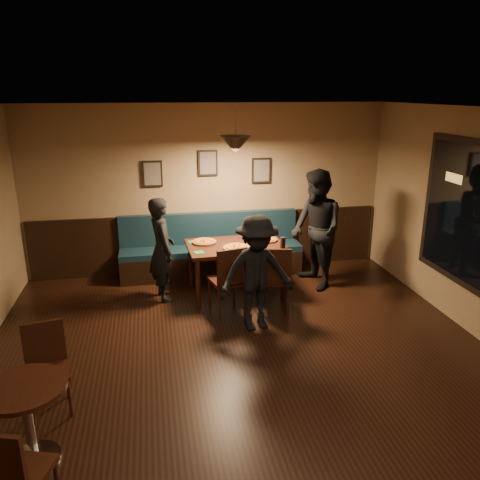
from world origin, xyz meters
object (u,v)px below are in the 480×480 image
(chair_near_left, at_px, (227,279))
(dining_table, at_px, (236,268))
(booth_bench, at_px, (211,246))
(soda_glass, at_px, (283,243))
(diner_right, at_px, (316,230))
(diner_left, at_px, (162,249))
(cafe_table, at_px, (29,424))
(diner_front, at_px, (257,273))
(chair_near_right, at_px, (274,278))
(tabasco_bottle, at_px, (267,240))
(cafe_chair_near, at_px, (16,472))
(cafe_chair_far, at_px, (47,371))

(chair_near_left, bearing_deg, dining_table, 56.24)
(dining_table, bearing_deg, booth_bench, 106.12)
(booth_bench, distance_m, soda_glass, 1.47)
(diner_right, bearing_deg, chair_near_left, -74.30)
(diner_left, height_order, cafe_table, diner_left)
(diner_right, xyz_separation_m, soda_glass, (-0.62, -0.31, -0.07))
(dining_table, bearing_deg, diner_front, -89.67)
(chair_near_left, bearing_deg, soda_glass, 8.82)
(chair_near_right, bearing_deg, booth_bench, 127.33)
(diner_left, distance_m, soda_glass, 1.77)
(soda_glass, xyz_separation_m, tabasco_bottle, (-0.17, 0.24, -0.02))
(chair_near_right, bearing_deg, diner_left, 168.55)
(diner_front, height_order, cafe_chair_near, diner_front)
(tabasco_bottle, relative_size, cafe_chair_far, 0.14)
(diner_left, bearing_deg, chair_near_left, -138.55)
(chair_near_left, xyz_separation_m, tabasco_bottle, (0.72, 0.61, 0.34))
(soda_glass, distance_m, cafe_chair_near, 4.56)
(chair_near_right, bearing_deg, diner_right, 52.89)
(chair_near_left, relative_size, cafe_chair_far, 1.13)
(cafe_table, distance_m, cafe_chair_far, 0.67)
(soda_glass, height_order, tabasco_bottle, soda_glass)
(cafe_chair_near, bearing_deg, soda_glass, 68.61)
(dining_table, bearing_deg, tabasco_bottle, -8.94)
(dining_table, distance_m, diner_right, 1.38)
(cafe_chair_near, bearing_deg, dining_table, 77.59)
(diner_left, bearing_deg, cafe_chair_far, 142.60)
(booth_bench, height_order, chair_near_right, booth_bench)
(diner_right, distance_m, cafe_chair_near, 5.20)
(booth_bench, bearing_deg, cafe_table, -117.14)
(chair_near_left, relative_size, chair_near_right, 1.02)
(diner_front, relative_size, cafe_table, 2.09)
(chair_near_left, bearing_deg, cafe_table, -142.94)
(cafe_table, relative_size, cafe_chair_near, 0.77)
(dining_table, xyz_separation_m, diner_right, (1.27, 0.01, 0.54))
(chair_near_left, xyz_separation_m, diner_front, (0.30, -0.52, 0.27))
(dining_table, relative_size, soda_glass, 8.77)
(diner_left, relative_size, diner_front, 1.01)
(diner_front, bearing_deg, diner_left, 126.56)
(soda_glass, distance_m, tabasco_bottle, 0.30)
(cafe_table, bearing_deg, tabasco_bottle, 48.26)
(booth_bench, height_order, tabasco_bottle, booth_bench)
(diner_left, height_order, diner_front, diner_left)
(diner_left, relative_size, diner_right, 0.83)
(chair_near_left, bearing_deg, cafe_chair_near, -135.66)
(booth_bench, xyz_separation_m, diner_left, (-0.83, -0.82, 0.27))
(cafe_chair_near, bearing_deg, diner_front, 66.86)
(chair_near_left, bearing_deg, tabasco_bottle, 26.68)
(booth_bench, xyz_separation_m, chair_near_right, (0.69, -1.50, -0.01))
(soda_glass, bearing_deg, cafe_chair_near, -129.22)
(diner_right, height_order, cafe_table, diner_right)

